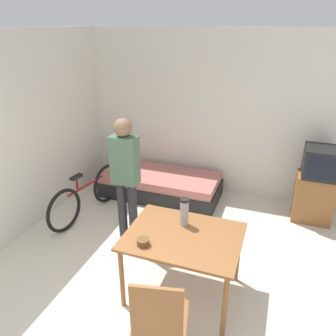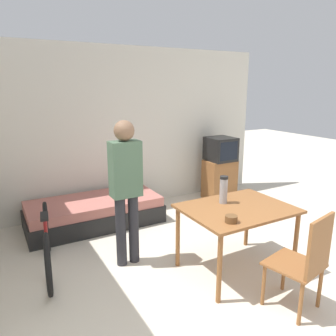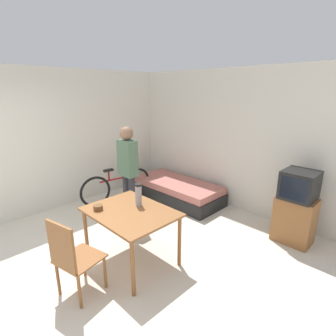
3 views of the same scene
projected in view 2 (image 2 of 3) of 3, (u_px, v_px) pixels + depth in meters
The scene contains 10 objects.
ground_plane at pixel (271, 323), 2.94m from camera, with size 20.00×20.00×0.00m, color beige.
wall_back at pixel (124, 129), 5.52m from camera, with size 5.34×0.06×2.70m.
daybed at pixel (95, 212), 4.98m from camera, with size 1.99×0.90×0.40m.
tv at pixel (220, 168), 6.08m from camera, with size 0.55×0.48×1.16m.
dining_table at pixel (237, 215), 3.64m from camera, with size 1.18×0.90×0.76m.
wooden_chair at pixel (306, 259), 2.96m from camera, with size 0.54×0.54×0.98m.
bicycle at pixel (47, 242), 3.73m from camera, with size 0.28×1.60×0.74m.
person_standing at pixel (126, 183), 3.70m from camera, with size 0.34×0.23×1.71m.
thermos_flask at pixel (224, 189), 3.71m from camera, with size 0.09×0.09×0.32m.
mate_bowl at pixel (231, 219), 3.21m from camera, with size 0.12×0.12×0.07m.
Camera 2 is at (-2.03, -1.74, 2.07)m, focal length 35.00 mm.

